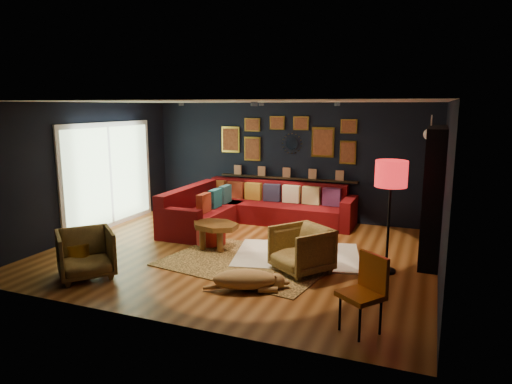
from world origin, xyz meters
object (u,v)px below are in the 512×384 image
at_px(sectional, 247,210).
at_px(floor_lamp, 391,178).
at_px(armchair_right, 302,247).
at_px(dog, 245,276).
at_px(pouf, 211,234).
at_px(gold_stool, 78,258).
at_px(armchair_left, 86,251).
at_px(orange_chair, 366,287).
at_px(coffee_table, 215,228).

distance_m(sectional, floor_lamp, 3.80).
height_order(armchair_right, dog, armchair_right).
distance_m(pouf, gold_stool, 2.37).
distance_m(armchair_right, dog, 1.13).
height_order(armchair_right, floor_lamp, floor_lamp).
xyz_separation_m(armchair_left, gold_stool, (-0.24, 0.09, -0.17)).
height_order(pouf, armchair_left, armchair_left).
distance_m(sectional, orange_chair, 4.96).
bearing_deg(dog, armchair_right, 39.17).
xyz_separation_m(armchair_right, orange_chair, (1.19, -1.54, 0.13)).
bearing_deg(floor_lamp, orange_chair, -90.93).
bearing_deg(orange_chair, armchair_right, 164.69).
bearing_deg(gold_stool, sectional, 70.43).
relative_size(coffee_table, armchair_left, 1.32).
relative_size(pouf, armchair_left, 0.68).
bearing_deg(armchair_left, sectional, 25.57).
height_order(pouf, armchair_right, armchair_right).
distance_m(coffee_table, floor_lamp, 3.16).
bearing_deg(coffee_table, armchair_right, -16.61).
relative_size(pouf, armchair_right, 0.68).
distance_m(floor_lamp, dog, 2.61).
xyz_separation_m(armchair_left, orange_chair, (4.14, -0.16, 0.13)).
relative_size(armchair_right, floor_lamp, 0.46).
bearing_deg(armchair_left, pouf, 15.84).
relative_size(coffee_table, gold_stool, 2.26).
bearing_deg(dog, gold_stool, 165.18).
xyz_separation_m(coffee_table, orange_chair, (2.93, -2.06, 0.14)).
bearing_deg(pouf, sectional, 88.42).
relative_size(coffee_table, floor_lamp, 0.60).
bearing_deg(sectional, gold_stool, -109.57).
xyz_separation_m(pouf, armchair_right, (1.93, -0.73, 0.19)).
height_order(armchair_left, armchair_right, armchair_left).
relative_size(gold_stool, dog, 0.38).
height_order(orange_chair, floor_lamp, floor_lamp).
bearing_deg(orange_chair, pouf, -178.98).
distance_m(armchair_left, armchair_right, 3.25).
xyz_separation_m(sectional, dog, (1.35, -3.31, -0.12)).
bearing_deg(armchair_left, floor_lamp, -24.55).
relative_size(pouf, gold_stool, 1.17).
bearing_deg(sectional, orange_chair, -51.54).
height_order(coffee_table, floor_lamp, floor_lamp).
relative_size(pouf, dog, 0.44).
distance_m(sectional, armchair_left, 3.87).
xyz_separation_m(sectional, orange_chair, (3.08, -3.88, 0.21)).
distance_m(pouf, armchair_left, 2.35).
relative_size(armchair_left, orange_chair, 0.88).
bearing_deg(gold_stool, orange_chair, -3.29).
relative_size(armchair_left, gold_stool, 1.72).
distance_m(coffee_table, armchair_left, 2.25).
bearing_deg(floor_lamp, coffee_table, 179.18).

